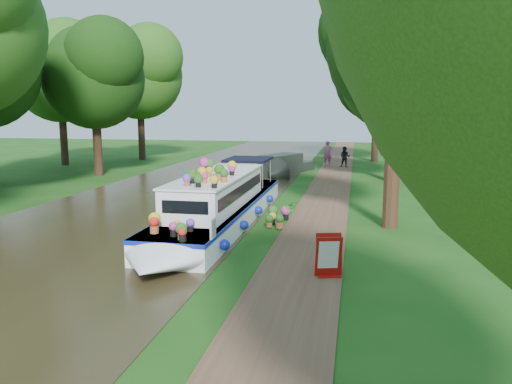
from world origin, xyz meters
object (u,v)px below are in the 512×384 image
at_px(plant_boat, 218,203).
at_px(second_boat, 281,166).
at_px(pedestrian_pink, 328,153).
at_px(sandwich_board, 329,257).
at_px(pedestrian_dark, 345,157).

relative_size(plant_boat, second_boat, 1.96).
relative_size(second_boat, pedestrian_pink, 3.78).
bearing_deg(plant_boat, sandwich_board, -48.30).
bearing_deg(sandwich_board, pedestrian_pink, 78.06).
bearing_deg(second_boat, pedestrian_dark, 70.35).
xyz_separation_m(pedestrian_pink, pedestrian_dark, (1.26, -0.70, -0.16)).
distance_m(second_boat, sandwich_board, 20.40).
height_order(plant_boat, pedestrian_pink, plant_boat).
relative_size(second_boat, sandwich_board, 6.61).
xyz_separation_m(sandwich_board, pedestrian_dark, (-0.19, 24.19, 0.28)).
relative_size(plant_boat, sandwich_board, 12.96).
xyz_separation_m(plant_boat, pedestrian_dark, (4.01, 19.47, -0.07)).
height_order(second_boat, pedestrian_pink, pedestrian_pink).
bearing_deg(pedestrian_dark, sandwich_board, -78.80).
height_order(second_boat, sandwich_board, second_boat).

